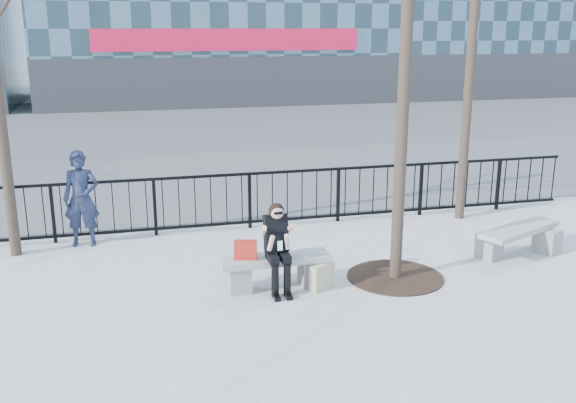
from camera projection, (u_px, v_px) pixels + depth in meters
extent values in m
plane|color=#A09F9B|center=(276.00, 287.00, 9.67)|extent=(120.00, 120.00, 0.00)
cube|color=#474747|center=(182.00, 133.00, 23.68)|extent=(60.00, 23.00, 0.01)
cube|color=black|center=(239.00, 174.00, 12.19)|extent=(14.00, 0.05, 0.05)
cube|color=black|center=(240.00, 223.00, 12.44)|extent=(14.00, 0.05, 0.05)
cube|color=#2D2D30|center=(231.00, 83.00, 30.59)|extent=(18.00, 0.08, 2.40)
cube|color=red|center=(230.00, 40.00, 30.01)|extent=(12.60, 0.12, 1.00)
cube|color=#2D2D30|center=(541.00, 76.00, 34.67)|extent=(16.00, 0.08, 2.40)
cylinder|color=black|center=(407.00, 30.00, 9.04)|extent=(0.18, 0.18, 7.50)
cylinder|color=black|center=(472.00, 43.00, 12.26)|extent=(0.18, 0.18, 7.00)
cylinder|color=black|center=(395.00, 277.00, 10.03)|extent=(1.50, 1.50, 0.02)
cube|color=slate|center=(239.00, 278.00, 9.48)|extent=(0.32, 0.38, 0.40)
cube|color=slate|center=(311.00, 271.00, 9.75)|extent=(0.32, 0.38, 0.40)
cube|color=gray|center=(275.00, 259.00, 9.55)|extent=(1.65, 0.46, 0.09)
cube|color=slate|center=(488.00, 246.00, 10.83)|extent=(0.33, 0.39, 0.41)
cube|color=slate|center=(547.00, 241.00, 11.11)|extent=(0.33, 0.39, 0.41)
cube|color=gray|center=(520.00, 229.00, 10.90)|extent=(1.71, 0.48, 0.09)
cube|color=#B11F15|center=(246.00, 250.00, 9.42)|extent=(0.36, 0.24, 0.27)
cube|color=beige|center=(322.00, 276.00, 9.56)|extent=(0.43, 0.35, 0.39)
imported|color=black|center=(81.00, 199.00, 11.31)|extent=(0.68, 0.49, 1.72)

